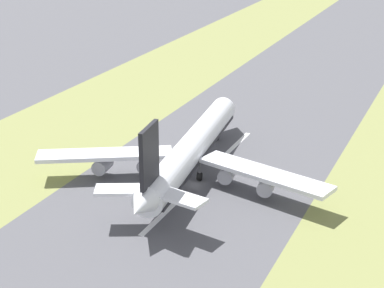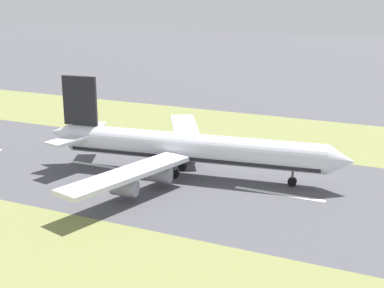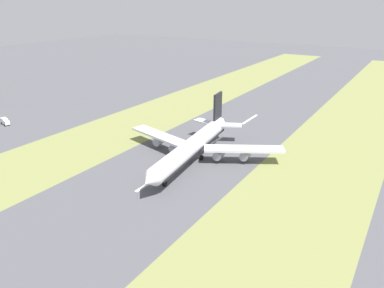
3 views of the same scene
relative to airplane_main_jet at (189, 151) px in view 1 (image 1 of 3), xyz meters
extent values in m
plane|color=#4C4C51|center=(2.58, -3.27, -6.02)|extent=(800.00, 800.00, 0.00)
cube|color=olive|center=(-42.42, -3.27, -6.02)|extent=(40.00, 600.00, 0.01)
cube|color=silver|center=(2.58, -18.11, -6.01)|extent=(1.20, 18.00, 0.01)
cube|color=silver|center=(2.58, 21.89, -6.01)|extent=(1.20, 18.00, 0.01)
cylinder|color=silver|center=(-0.24, 1.89, 0.18)|extent=(13.10, 56.31, 6.00)
cone|color=silver|center=(-4.13, 32.14, 0.18)|extent=(6.47, 5.71, 5.88)
cone|color=silver|center=(3.71, -28.86, 0.98)|extent=(5.82, 6.60, 5.10)
cube|color=black|center=(-0.24, 1.89, -1.47)|extent=(12.51, 54.05, 0.70)
cube|color=silver|center=(-16.68, -7.50, -0.72)|extent=(28.22, 19.44, 0.90)
cube|color=silver|center=(18.04, -3.04, -0.72)|extent=(29.57, 13.15, 0.90)
cylinder|color=#93939E|center=(-8.66, -3.23, -3.17)|extent=(3.79, 5.17, 3.20)
cylinder|color=#93939E|center=(-17.14, -7.85, -3.17)|extent=(3.79, 5.17, 3.20)
cylinder|color=#93939E|center=(9.19, -0.93, -3.17)|extent=(3.79, 5.17, 3.20)
cylinder|color=#93939E|center=(18.57, -3.25, -3.17)|extent=(3.79, 5.17, 3.20)
cube|color=black|center=(3.07, -23.90, 8.68)|extent=(1.81, 8.04, 11.00)
cube|color=silver|center=(-2.38, -24.60, 1.18)|extent=(10.92, 8.26, 0.60)
cube|color=silver|center=(8.53, -23.20, 1.18)|extent=(10.64, 6.18, 0.60)
cylinder|color=#59595E|center=(-2.96, 23.00, -3.52)|extent=(0.50, 0.50, 3.20)
cylinder|color=black|center=(-2.96, 23.00, -5.12)|extent=(1.12, 1.90, 1.80)
cylinder|color=#59595E|center=(-2.44, -1.42, -3.52)|extent=(0.50, 0.50, 3.20)
cylinder|color=black|center=(-2.44, -1.42, -5.12)|extent=(1.12, 1.90, 1.80)
cylinder|color=#59595E|center=(2.72, -0.75, -3.52)|extent=(0.50, 0.50, 3.20)
cylinder|color=black|center=(2.72, -0.75, -5.12)|extent=(1.12, 1.90, 1.80)
camera|label=1|loc=(52.87, -116.14, 52.31)|focal=60.00mm
camera|label=2|loc=(97.93, 47.31, 31.91)|focal=50.00mm
camera|label=3|loc=(-66.71, 109.79, 50.02)|focal=35.00mm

